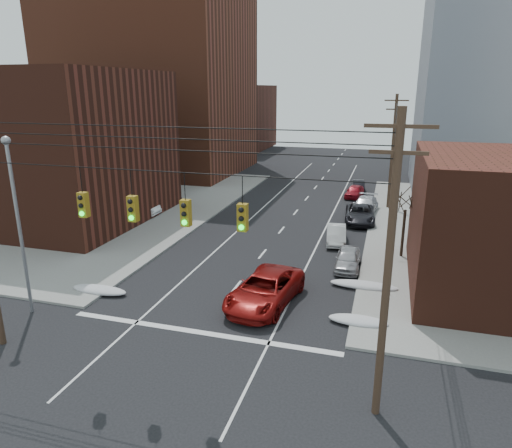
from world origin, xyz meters
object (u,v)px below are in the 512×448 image
Objects in this scene: parked_car_c at (360,214)px; lot_car_b at (114,208)px; parked_car_a at (348,259)px; lot_car_a at (135,206)px; red_pickup at (265,289)px; parked_car_f at (358,186)px; parked_car_e at (354,191)px; lot_car_c at (90,205)px; parked_car_d at (365,206)px; lot_car_d at (97,199)px; parked_car_b at (336,234)px.

parked_car_c reaches higher than lot_car_b.
parked_car_a is 21.65m from lot_car_a.
red_pickup is 7.62m from parked_car_a.
parked_car_e is at bearing -100.56° from parked_car_f.
parked_car_c reaches higher than lot_car_c.
parked_car_a is 0.76× the size of parked_car_d.
parked_car_e is 27.41m from lot_car_c.
red_pickup reaches higher than lot_car_d.
lot_car_d is at bearing -146.76° from parked_car_e.
parked_car_a is at bearing -129.92° from lot_car_d.
lot_car_b is 2.89m from lot_car_c.
lot_car_a reaches higher than parked_car_d.
lot_car_b is at bearing 167.89° from parked_car_b.
parked_car_c is at bearing -97.25° from lot_car_c.
lot_car_d is at bearing 0.19° from lot_car_c.
parked_car_a is 23.22m from lot_car_b.
parked_car_e reaches higher than parked_car_f.
parked_car_d is at bearing -95.83° from lot_car_b.
parked_car_a is 21.04m from parked_car_e.
lot_car_a reaches higher than parked_car_c.
parked_car_c reaches higher than parked_car_e.
parked_car_f is (-1.06, 13.11, -0.15)m from parked_car_c.
parked_car_a is 11.31m from parked_car_c.
lot_car_b is 4.21m from lot_car_d.
red_pickup is at bearing -106.43° from parked_car_c.
parked_car_c is 1.40× the size of parked_car_e.
parked_car_f is at bearing 90.54° from parked_car_c.
lot_car_c is at bearing -142.38° from parked_car_e.
lot_car_b is at bearing -173.06° from parked_car_c.
parked_car_d is (1.60, 9.49, 0.09)m from parked_car_b.
red_pickup is 1.60× the size of parked_car_e.
lot_car_b reaches higher than lot_car_c.
lot_car_d is (-24.36, -11.63, 0.14)m from parked_car_e.
parked_car_b is (-1.36, 5.08, -0.00)m from parked_car_a.
lot_car_c is at bearing -175.07° from parked_car_c.
parked_car_b is 0.93× the size of lot_car_c.
parked_car_c reaches higher than lot_car_d.
parked_car_c is 25.68m from lot_car_d.
lot_car_a is at bearing -99.09° from lot_car_b.
parked_car_b is 0.74× the size of parked_car_c.
parked_car_a reaches higher than parked_car_e.
parked_car_c is at bearing -103.50° from lot_car_b.
lot_car_b is (-21.07, -17.43, 0.17)m from parked_car_f.
parked_car_e is (-1.26, 21.00, -0.01)m from parked_car_a.
parked_car_e is at bearing 82.77° from parked_car_b.
parked_car_a is 14.57m from parked_car_d.
parked_car_e is 3.43m from parked_car_f.
parked_car_d reaches higher than lot_car_c.
red_pickup is 22.71m from lot_car_b.
parked_car_f is at bearing 92.48° from red_pickup.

